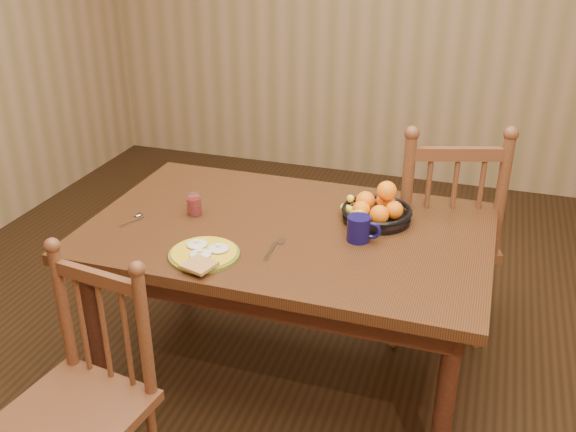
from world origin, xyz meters
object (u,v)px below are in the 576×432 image
(dining_table, at_px, (288,246))
(breakfast_plate, at_px, (204,254))
(chair_far, at_px, (439,235))
(coffee_mug, at_px, (360,229))
(fruit_bowl, at_px, (377,209))
(chair_near, at_px, (83,401))

(dining_table, relative_size, breakfast_plate, 5.34)
(chair_far, relative_size, coffee_mug, 8.12)
(fruit_bowl, bearing_deg, coffee_mug, -98.07)
(fruit_bowl, bearing_deg, dining_table, -151.54)
(breakfast_plate, relative_size, fruit_bowl, 1.03)
(chair_near, distance_m, fruit_bowl, 1.32)
(coffee_mug, bearing_deg, dining_table, 175.87)
(chair_near, xyz_separation_m, fruit_bowl, (0.76, 1.02, 0.35))
(coffee_mug, bearing_deg, fruit_bowl, 81.93)
(dining_table, xyz_separation_m, coffee_mug, (0.30, -0.02, 0.14))
(breakfast_plate, bearing_deg, chair_far, 48.30)
(coffee_mug, relative_size, fruit_bowl, 0.46)
(breakfast_plate, relative_size, coffee_mug, 2.25)
(fruit_bowl, bearing_deg, chair_near, -126.63)
(chair_far, bearing_deg, coffee_mug, 47.86)
(dining_table, bearing_deg, chair_near, -117.22)
(chair_far, xyz_separation_m, chair_near, (-1.00, -1.40, -0.08))
(chair_far, height_order, fruit_bowl, chair_far)
(breakfast_plate, bearing_deg, dining_table, 55.84)
(chair_far, relative_size, chair_near, 1.18)
(chair_far, bearing_deg, breakfast_plate, 30.99)
(chair_near, relative_size, fruit_bowl, 3.18)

